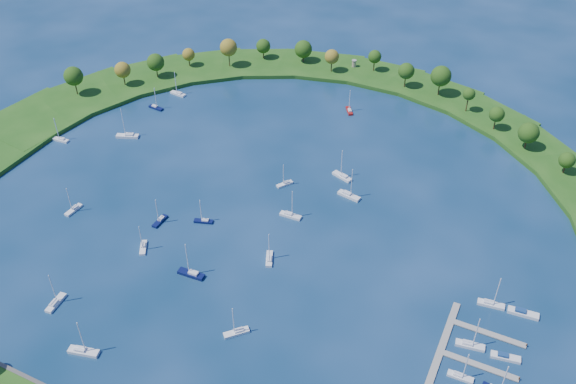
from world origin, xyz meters
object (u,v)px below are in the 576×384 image
at_px(harbor_tower, 354,63).
at_px(moored_boat_12, 269,258).
at_px(moored_boat_16, 178,93).
at_px(docked_boat_10, 491,303).
at_px(moored_boat_13, 349,195).
at_px(docked_boat_9, 505,357).
at_px(moored_boat_9, 160,220).
at_px(moored_boat_14, 191,273).
at_px(moored_boat_10, 204,220).
at_px(docked_boat_11, 523,313).
at_px(moored_boat_8, 55,302).
at_px(docked_boat_8, 470,344).
at_px(moored_boat_18, 342,176).
at_px(moored_boat_15, 237,332).
at_px(moored_boat_2, 60,139).
at_px(moored_boat_4, 128,135).
at_px(moored_boat_6, 83,351).
at_px(moored_boat_3, 349,110).
at_px(moored_boat_5, 74,209).
at_px(moored_boat_1, 290,215).
at_px(docked_boat_6, 460,376).
at_px(moored_boat_0, 285,183).
at_px(moored_boat_11, 143,247).
at_px(moored_boat_17, 156,107).

height_order(harbor_tower, moored_boat_12, moored_boat_12).
bearing_deg(moored_boat_16, docked_boat_10, 163.29).
xyz_separation_m(moored_boat_13, docked_boat_9, (70.21, -52.30, -0.31)).
relative_size(moored_boat_9, moored_boat_14, 0.79).
distance_m(moored_boat_10, docked_boat_11, 115.82).
bearing_deg(docked_boat_10, moored_boat_9, 178.80).
distance_m(moored_boat_8, docked_boat_8, 131.67).
height_order(moored_boat_18, docked_boat_9, moored_boat_18).
xyz_separation_m(moored_boat_9, docked_boat_11, (130.54, 12.62, -0.16)).
relative_size(moored_boat_15, moored_boat_18, 0.89).
relative_size(moored_boat_2, docked_boat_11, 1.18).
height_order(moored_boat_4, moored_boat_9, moored_boat_4).
bearing_deg(moored_boat_14, moored_boat_6, 71.44).
xyz_separation_m(moored_boat_4, moored_boat_12, (93.38, -42.73, -0.10)).
height_order(moored_boat_3, moored_boat_15, moored_boat_15).
bearing_deg(moored_boat_10, moored_boat_13, -156.81).
relative_size(moored_boat_5, moored_boat_10, 1.07).
bearing_deg(moored_boat_1, docked_boat_8, -24.30).
distance_m(harbor_tower, docked_boat_6, 193.84).
distance_m(moored_boat_0, moored_boat_18, 24.17).
bearing_deg(moored_boat_11, moored_boat_16, 176.62).
bearing_deg(moored_boat_15, moored_boat_8, -32.03).
distance_m(moored_boat_8, docked_boat_6, 128.34).
xyz_separation_m(moored_boat_2, moored_boat_14, (98.05, -45.51, 0.08)).
height_order(moored_boat_11, moored_boat_18, moored_boat_18).
xyz_separation_m(moored_boat_9, docked_boat_6, (118.21, -19.81, -0.00)).
relative_size(moored_boat_2, moored_boat_18, 0.87).
xyz_separation_m(moored_boat_10, docked_boat_8, (103.34, -14.42, 0.06)).
relative_size(moored_boat_0, moored_boat_2, 0.89).
height_order(harbor_tower, docked_boat_11, harbor_tower).
bearing_deg(moored_boat_15, docked_boat_6, 145.68).
relative_size(moored_boat_9, moored_boat_10, 1.06).
xyz_separation_m(moored_boat_9, moored_boat_17, (-50.38, 68.84, 0.01)).
relative_size(moored_boat_10, docked_boat_10, 0.84).
relative_size(harbor_tower, moored_boat_1, 0.31).
bearing_deg(moored_boat_0, moored_boat_9, -4.57).
bearing_deg(moored_boat_4, docked_boat_6, 137.45).
bearing_deg(moored_boat_13, moored_boat_14, -106.77).
distance_m(moored_boat_15, docked_boat_11, 91.16).
bearing_deg(moored_boat_1, moored_boat_16, 144.69).
height_order(moored_boat_0, moored_boat_17, moored_boat_17).
height_order(moored_boat_5, moored_boat_8, moored_boat_8).
bearing_deg(docked_boat_10, moored_boat_3, 125.36).
bearing_deg(moored_boat_8, moored_boat_5, 28.17).
height_order(moored_boat_14, docked_boat_11, moored_boat_14).
bearing_deg(moored_boat_16, moored_boat_5, 105.43).
relative_size(moored_boat_8, moored_boat_12, 1.09).
height_order(moored_boat_6, moored_boat_16, moored_boat_6).
xyz_separation_m(docked_boat_10, docked_boat_11, (9.95, 0.64, -0.20)).
bearing_deg(moored_boat_12, moored_boat_14, 107.26).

